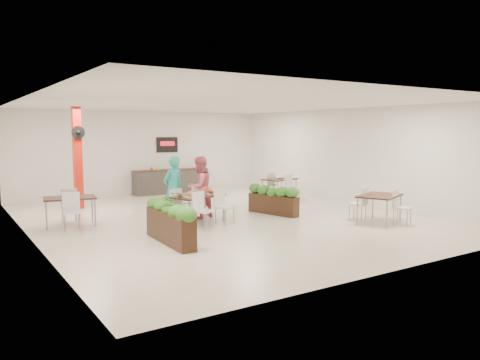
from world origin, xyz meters
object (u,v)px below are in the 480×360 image
object	(u,v)px
planter_left	(170,219)
planter_right	(273,198)
diner_woman	(199,187)
side_table_a	(70,201)
diner_man	(173,189)
service_counter	(171,181)
side_table_b	(279,182)
main_table	(198,200)
red_column	(78,157)
side_table_c	(380,199)

from	to	relation	value
planter_left	planter_right	bearing A→B (deg)	22.06
diner_woman	side_table_a	distance (m)	3.43
diner_man	planter_left	xyz separation A→B (m)	(-1.13, -2.27, -0.35)
service_counter	diner_man	size ratio (longest dim) A/B	1.69
side_table_b	main_table	bearing A→B (deg)	-166.52
main_table	diner_man	xyz separation A→B (m)	(-0.39, 0.66, 0.25)
main_table	diner_woman	size ratio (longest dim) A/B	1.10
red_column	diner_woman	bearing A→B (deg)	-54.99
main_table	side_table_c	distance (m)	4.85
diner_man	side_table_c	bearing A→B (deg)	127.03
planter_left	diner_man	bearing A→B (deg)	63.48
red_column	planter_right	xyz separation A→B (m)	(4.55, -4.13, -1.15)
red_column	planter_left	size ratio (longest dim) A/B	1.49
planter_right	diner_man	bearing A→B (deg)	167.69
red_column	main_table	distance (m)	4.73
main_table	red_column	bearing A→B (deg)	116.16
main_table	planter_left	xyz separation A→B (m)	(-1.52, -1.61, -0.10)
diner_man	planter_right	world-z (taller)	diner_man
red_column	diner_woman	world-z (taller)	red_column
planter_left	red_column	bearing A→B (deg)	95.10
service_counter	main_table	size ratio (longest dim) A/B	1.57
diner_woman	side_table_c	world-z (taller)	diner_woman
side_table_a	planter_left	bearing A→B (deg)	-56.70
red_column	planter_left	world-z (taller)	red_column
red_column	side_table_b	world-z (taller)	red_column
service_counter	diner_man	world-z (taller)	service_counter
red_column	side_table_a	bearing A→B (deg)	-108.30
service_counter	planter_right	distance (m)	6.01
service_counter	side_table_b	size ratio (longest dim) A/B	1.79
service_counter	side_table_c	world-z (taller)	service_counter
planter_right	side_table_b	distance (m)	3.03
service_counter	side_table_a	size ratio (longest dim) A/B	1.80
planter_right	side_table_b	world-z (taller)	planter_right
red_column	planter_left	bearing A→B (deg)	-84.90
red_column	planter_left	xyz separation A→B (m)	(0.51, -5.76, -1.11)
service_counter	side_table_a	bearing A→B (deg)	-137.29
planter_right	side_table_c	size ratio (longest dim) A/B	1.07
planter_right	side_table_b	bearing A→B (deg)	48.89
main_table	planter_right	distance (m)	2.51
diner_man	planter_left	world-z (taller)	diner_man
side_table_c	red_column	bearing A→B (deg)	110.01
side_table_b	planter_left	bearing A→B (deg)	-160.61
planter_right	side_table_c	world-z (taller)	planter_right
side_table_b	red_column	bearing A→B (deg)	150.61
service_counter	side_table_c	xyz separation A→B (m)	(2.17, -8.55, 0.14)
diner_man	side_table_b	bearing A→B (deg)	-179.13
service_counter	main_table	xyz separation A→B (m)	(-1.96, -6.01, 0.14)
red_column	diner_man	xyz separation A→B (m)	(1.65, -3.49, -0.76)
main_table	diner_man	bearing A→B (deg)	120.81
diner_man	planter_left	size ratio (longest dim) A/B	0.82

